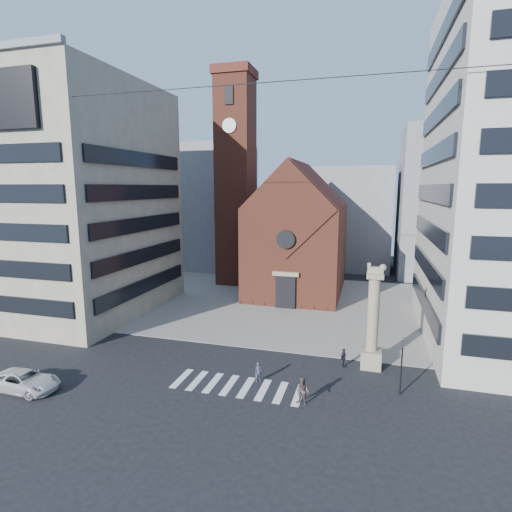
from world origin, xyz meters
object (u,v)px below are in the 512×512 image
Objects in this scene: pedestrian_0 at (259,372)px; scooter_0 at (241,299)px; white_car at (25,381)px; traffic_light at (402,364)px; pedestrian_2 at (343,358)px; lion_column at (373,327)px; pedestrian_1 at (303,391)px.

scooter_0 is at bearing 79.42° from pedestrian_0.
scooter_0 is (8.11, 25.50, -0.20)m from white_car.
pedestrian_2 is (-4.16, 3.41, -1.49)m from traffic_light.
lion_column reaches higher than pedestrian_2.
pedestrian_1 reaches higher than white_car.
pedestrian_1 is 1.11× the size of scooter_0.
traffic_light is 10.30m from pedestrian_0.
pedestrian_0 is at bearing 146.88° from pedestrian_2.
pedestrian_2 is (5.98, 4.31, 0.02)m from pedestrian_0.
pedestrian_1 is at bearing -121.58° from lion_column.
pedestrian_1 is at bearing -79.18° from white_car.
pedestrian_1 is (-6.43, -3.22, -1.32)m from traffic_light.
pedestrian_2 reaches higher than pedestrian_0.
traffic_light is at bearing -74.87° from white_car.
lion_column is 8.83m from pedestrian_1.
pedestrian_1 is at bearing -64.14° from pedestrian_0.
scooter_0 is at bearing 133.82° from traffic_light.
traffic_light is 2.76× the size of pedestrian_0.
white_car is at bearing -152.36° from pedestrian_1.
white_car reaches higher than scooter_0.
white_car is 2.92× the size of scooter_0.
lion_column is 2.02× the size of traffic_light.
traffic_light is 2.70× the size of pedestrian_2.
pedestrian_0 is 7.38m from pedestrian_2.
pedestrian_0 is (-10.15, -0.90, -1.51)m from traffic_light.
pedestrian_1 is 24.81m from scooter_0.
pedestrian_2 is (21.92, 10.18, 0.08)m from white_car.
traffic_light is (1.99, -4.00, -1.17)m from lion_column.
pedestrian_2 reaches higher than white_car.
lion_column is 21.94m from scooter_0.
pedestrian_1 reaches higher than pedestrian_0.
white_car is 3.21× the size of pedestrian_2.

